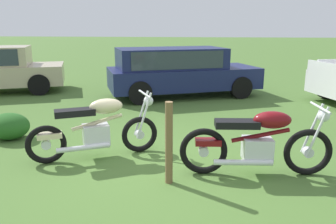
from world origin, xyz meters
The scene contains 6 objects.
ground_plane centered at (0.00, 0.00, 0.00)m, with size 120.00×120.00×0.00m, color #476B2D.
motorcycle_cream centered at (-1.11, 0.18, 0.48)m, with size 1.89×1.18×1.02m.
motorcycle_maroon centered at (1.34, -0.17, 0.48)m, with size 2.13×0.66×1.02m.
car_navy centered at (-0.32, 5.18, 0.83)m, with size 4.69×3.27×1.43m.
fence_post_wooden centered at (0.14, -0.59, 0.56)m, with size 0.10×0.10×1.11m, color brown.
shrub_low centered at (-3.02, 0.85, 0.25)m, with size 0.75×0.65×0.49m.
Camera 1 is at (0.65, -4.75, 2.05)m, focal length 36.22 mm.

